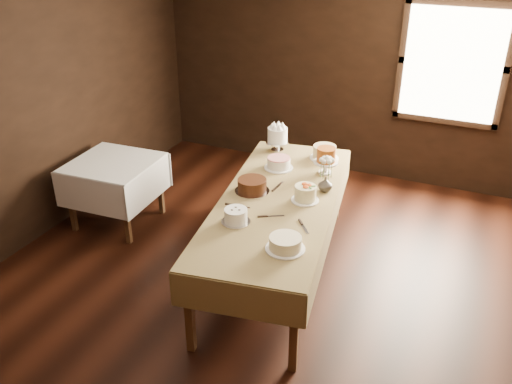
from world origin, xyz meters
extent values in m
cube|color=black|center=(0.00, 0.00, 0.00)|extent=(5.00, 6.00, 0.01)
cube|color=black|center=(0.00, 3.00, 1.40)|extent=(5.00, 0.02, 2.80)
cube|color=black|center=(-2.50, 0.00, 1.40)|extent=(0.02, 6.00, 2.80)
cube|color=#FFEABF|center=(1.30, 2.94, 1.60)|extent=(1.10, 0.05, 1.30)
cube|color=#462A15|center=(-0.09, -0.91, 0.38)|extent=(0.07, 0.07, 0.75)
cube|color=#462A15|center=(-0.46, 1.54, 0.38)|extent=(0.07, 0.07, 0.75)
cube|color=#462A15|center=(0.75, -0.78, 0.38)|extent=(0.07, 0.07, 0.75)
cube|color=#462A15|center=(0.37, 1.67, 0.38)|extent=(0.07, 0.07, 0.75)
cube|color=#462A15|center=(0.14, 0.38, 0.79)|extent=(1.36, 2.72, 0.04)
cube|color=#9A814F|center=(0.14, 0.38, 0.82)|extent=(1.43, 2.79, 0.01)
cube|color=#462A15|center=(-2.23, 0.20, 0.35)|extent=(0.05, 0.05, 0.70)
cube|color=#462A15|center=(-2.26, 0.91, 0.35)|extent=(0.05, 0.05, 0.70)
cube|color=#462A15|center=(-1.52, 0.23, 0.35)|extent=(0.05, 0.05, 0.70)
cube|color=#462A15|center=(-1.55, 0.94, 0.35)|extent=(0.05, 0.05, 0.70)
cube|color=#462A15|center=(-1.89, 0.57, 0.72)|extent=(0.85, 0.85, 0.04)
cube|color=white|center=(-1.89, 0.57, 0.75)|extent=(0.93, 0.93, 0.01)
cylinder|color=silver|center=(-0.29, 1.44, 0.89)|extent=(0.26, 0.26, 0.13)
cylinder|color=white|center=(-0.29, 1.44, 1.03)|extent=(0.31, 0.31, 0.15)
cylinder|color=white|center=(0.26, 1.44, 0.83)|extent=(0.31, 0.31, 0.01)
cylinder|color=#D0BB8B|center=(0.26, 1.44, 0.90)|extent=(0.28, 0.28, 0.13)
cylinder|color=white|center=(-0.10, 1.01, 0.83)|extent=(0.30, 0.30, 0.01)
cylinder|color=white|center=(-0.10, 1.01, 0.89)|extent=(0.25, 0.25, 0.10)
cylinder|color=white|center=(0.38, 1.09, 0.89)|extent=(0.25, 0.25, 0.14)
cylinder|color=#A65117|center=(0.38, 1.09, 1.04)|extent=(0.22, 0.22, 0.15)
cylinder|color=silver|center=(-0.14, 0.41, 0.83)|extent=(0.33, 0.33, 0.01)
cylinder|color=#3E1C0C|center=(-0.14, 0.41, 0.90)|extent=(0.33, 0.33, 0.12)
cylinder|color=white|center=(0.39, 0.44, 0.83)|extent=(0.26, 0.26, 0.01)
cylinder|color=#F7F0B9|center=(0.39, 0.44, 0.91)|extent=(0.28, 0.28, 0.14)
cylinder|color=silver|center=(-0.02, -0.17, 0.83)|extent=(0.25, 0.25, 0.01)
cylinder|color=white|center=(-0.02, -0.17, 0.89)|extent=(0.23, 0.23, 0.12)
cylinder|color=white|center=(0.51, -0.39, 0.83)|extent=(0.32, 0.32, 0.01)
cylinder|color=#F4E9BD|center=(0.51, -0.39, 0.89)|extent=(0.29, 0.29, 0.10)
cube|color=silver|center=(0.25, 0.07, 0.83)|extent=(0.22, 0.14, 0.01)
cube|color=silver|center=(0.56, -0.04, 0.83)|extent=(0.17, 0.20, 0.01)
cube|color=silver|center=(0.05, 0.65, 0.83)|extent=(0.04, 0.24, 0.01)
cube|color=silver|center=(0.36, 0.71, 0.83)|extent=(0.16, 0.21, 0.01)
cube|color=silver|center=(-0.09, 0.10, 0.83)|extent=(0.24, 0.05, 0.01)
imported|color=#2D2823|center=(0.50, 0.71, 0.90)|extent=(0.18, 0.18, 0.14)
camera|label=1|loc=(1.78, -3.81, 3.22)|focal=38.45mm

